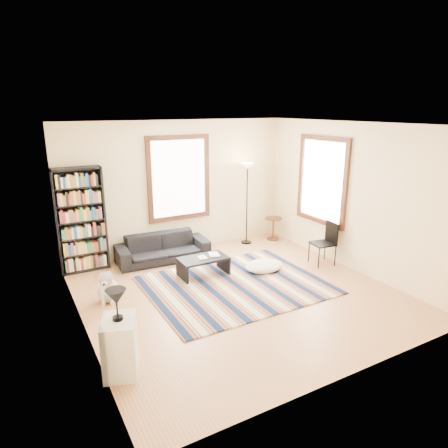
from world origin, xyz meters
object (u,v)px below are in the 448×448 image
sofa (163,248)px  coffee_table (203,267)px  bookshelf (80,220)px  dog (108,285)px  white_cabinet (120,346)px  side_table (273,229)px  floor_lamp (247,204)px  folding_chair (323,244)px  floor_cushion (264,266)px

sofa → coffee_table: bearing=-67.2°
bookshelf → dog: size_ratio=3.47×
coffee_table → dog: dog is taller
coffee_table → white_cabinet: bearing=-135.4°
side_table → dog: dog is taller
floor_lamp → dog: bearing=-158.6°
bookshelf → folding_chair: bookshelf is taller
white_cabinet → floor_lamp: bearing=61.1°
sofa → side_table: size_ratio=3.46×
white_cabinet → bookshelf: bearing=106.7°
bookshelf → white_cabinet: (-0.22, -3.45, -0.65)m
sofa → bookshelf: 1.69m
sofa → floor_cushion: 2.11m
floor_lamp → sofa: bearing=-177.3°
folding_chair → floor_lamp: bearing=118.0°
sofa → bookshelf: (-1.50, 0.27, 0.73)m
side_table → dog: size_ratio=0.94×
floor_cushion → white_cabinet: bearing=-151.9°
bookshelf → coffee_table: (1.89, -1.37, -0.82)m
sofa → white_cabinet: size_ratio=2.67×
sofa → floor_lamp: bearing=6.4°
bookshelf → white_cabinet: bearing=-93.6°
floor_cushion → folding_chair: folding_chair is taller
floor_cushion → white_cabinet: 3.68m
sofa → floor_lamp: 2.19m
coffee_table → white_cabinet: size_ratio=1.29×
bookshelf → coffee_table: bookshelf is taller
dog → floor_cushion: bearing=18.0°
floor_lamp → white_cabinet: bearing=-139.2°
sofa → coffee_table: size_ratio=2.07×
floor_cushion → floor_lamp: (0.57, 1.55, 0.83)m
coffee_table → floor_lamp: bearing=35.3°
bookshelf → coffee_table: bearing=-36.0°
dog → bookshelf: bearing=115.0°
side_table → floor_lamp: bearing=172.4°
floor_lamp → white_cabinet: (-3.81, -3.28, -0.58)m
coffee_table → dog: 1.81m
floor_cushion → dog: size_ratio=1.34×
floor_cushion → folding_chair: 1.29m
side_table → white_cabinet: bearing=-144.7°
bookshelf → white_cabinet: size_ratio=2.86×
coffee_table → floor_cushion: coffee_table is taller
bookshelf → folding_chair: (4.23, -2.00, -0.57)m
side_table → white_cabinet: 5.52m
sofa → bookshelf: size_ratio=0.93×
floor_lamp → bookshelf: bearing=177.3°
side_table → dog: 4.38m
bookshelf → side_table: 4.35m
coffee_table → floor_lamp: (1.70, 1.20, 0.75)m
dog → floor_lamp: bearing=42.9°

